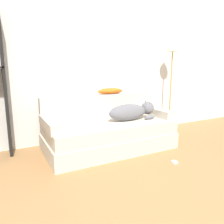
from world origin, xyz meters
The scene contains 10 objects.
wall_back centered at (0.00, 2.92, 1.35)m, with size 7.67×0.06×2.70m.
couch centered at (0.09, 2.30, 0.20)m, with size 1.81×0.94×0.41m.
couch_backrest centered at (0.09, 2.70, 0.58)m, with size 1.77×0.15×0.34m.
couch_arm_left centered at (-0.74, 2.30, 0.47)m, with size 0.15×0.75×0.12m.
couch_arm_right centered at (0.93, 2.30, 0.47)m, with size 0.15×0.75×0.12m.
dog centered at (0.43, 2.21, 0.53)m, with size 0.75×0.24×0.27m.
laptop centered at (-0.19, 2.22, 0.42)m, with size 0.32×0.25×0.02m.
throw_pillow centered at (0.32, 2.69, 0.80)m, with size 0.44×0.15×0.09m.
floor_lamp centered at (1.53, 2.63, 1.27)m, with size 0.24×0.24×1.64m.
power_adapter centered at (0.57, 1.46, 0.01)m, with size 0.06×0.06×0.03m.
Camera 1 is at (-1.29, -0.42, 1.15)m, focal length 35.00 mm.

